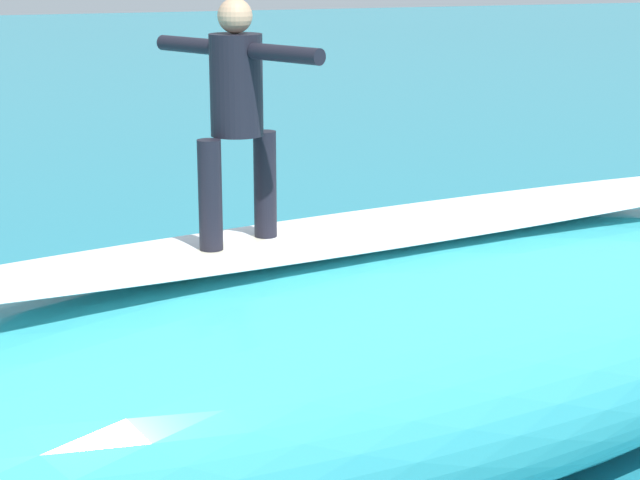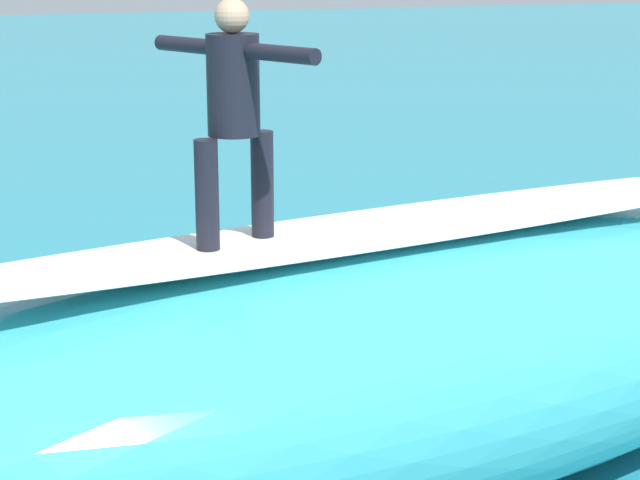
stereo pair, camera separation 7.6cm
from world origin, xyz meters
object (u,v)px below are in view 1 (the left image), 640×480
surfer_riding (237,103)px  surfboard_paddling (367,308)px  surfboard_riding (239,249)px  surfer_paddling (366,296)px

surfer_riding → surfboard_paddling: (-2.58, -3.89, -2.81)m
surfer_riding → surfboard_paddling: size_ratio=0.66×
surfboard_riding → surfboard_paddling: surfboard_riding is taller
surfboard_riding → surfer_riding: bearing=-159.5°
surfboard_riding → surfer_riding: surfer_riding is taller
surfer_riding → surfer_paddling: size_ratio=0.97×
surfer_paddling → surfboard_paddling: bearing=0.0°
surfer_riding → surfboard_paddling: 5.45m
surfboard_paddling → surfer_riding: bearing=177.7°
surfboard_riding → surfer_riding: (-0.00, -0.00, 0.92)m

